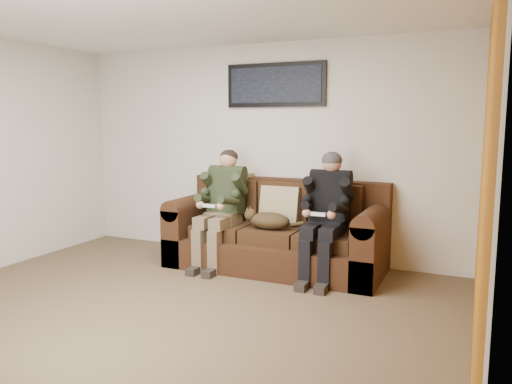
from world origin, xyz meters
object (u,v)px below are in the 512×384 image
at_px(sofa, 278,234).
at_px(person_right, 327,207).
at_px(framed_poster, 275,85).
at_px(cat, 268,220).
at_px(person_left, 222,200).

distance_m(sofa, person_right, 0.77).
bearing_deg(person_right, sofa, 161.99).
bearing_deg(framed_poster, person_right, -35.23).
relative_size(cat, framed_poster, 0.53).
relative_size(person_left, cat, 2.04).
bearing_deg(person_left, framed_poster, 53.90).
height_order(sofa, framed_poster, framed_poster).
xyz_separation_m(person_left, framed_poster, (0.43, 0.58, 1.34)).
bearing_deg(framed_poster, sofa, -62.21).
bearing_deg(cat, framed_poster, 105.37).
height_order(person_left, person_right, person_right).
xyz_separation_m(sofa, person_right, (0.63, -0.20, 0.39)).
distance_m(cat, framed_poster, 1.65).
bearing_deg(cat, person_right, 4.05).
xyz_separation_m(person_left, cat, (0.60, -0.05, -0.18)).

